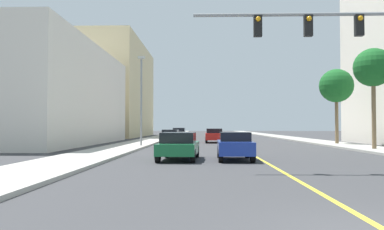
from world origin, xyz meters
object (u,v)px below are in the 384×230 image
car_red (214,135)px  street_lamp (141,96)px  car_blue (235,146)px  car_green (179,145)px  palm_mid (373,68)px  traffic_signal_mast (383,43)px  car_silver (179,133)px  palm_far (336,86)px  car_gray (170,136)px

car_red → street_lamp: bearing=-124.4°
car_blue → car_green: bearing=-178.7°
palm_mid → traffic_signal_mast: bearing=-112.5°
palm_mid → car_green: 16.09m
car_silver → car_blue: (4.76, -30.83, -0.05)m
street_lamp → palm_far: 18.03m
car_green → car_blue: size_ratio=1.12×
palm_far → car_gray: 16.67m
street_lamp → palm_mid: street_lamp is taller
street_lamp → palm_mid: bearing=-13.6°
palm_far → car_gray: bearing=168.8°
traffic_signal_mast → palm_mid: (4.99, 12.01, 0.80)m
palm_mid → car_red: palm_mid is taller
traffic_signal_mast → car_gray: 26.08m
palm_far → car_blue: bearing=-123.9°
car_gray → car_green: car_green is taller
palm_far → car_silver: (-15.52, 14.82, -4.65)m
car_blue → palm_mid: bearing=37.2°
car_silver → car_red: (4.33, -10.05, -0.02)m
palm_far → car_silver: size_ratio=1.55×
street_lamp → car_red: street_lamp is taller
car_red → palm_mid: bearing=-50.5°
traffic_signal_mast → palm_far: 21.14m
street_lamp → car_red: size_ratio=1.62×
street_lamp → palm_far: (17.46, 4.32, 1.19)m
traffic_signal_mast → palm_far: palm_far is taller
car_gray → car_blue: bearing=106.6°
palm_mid → car_red: bearing=129.3°
car_green → street_lamp: bearing=110.6°
car_gray → street_lamp: bearing=78.8°
street_lamp → car_gray: bearing=76.6°
car_green → car_red: 20.93m
traffic_signal_mast → street_lamp: (-12.11, 16.13, -0.74)m
traffic_signal_mast → car_gray: size_ratio=2.78×
car_silver → car_green: size_ratio=1.03×
palm_mid → car_silver: (-15.15, 23.26, -5.01)m
car_gray → car_blue: size_ratio=1.07×
car_gray → car_silver: size_ratio=0.93×
car_green → palm_far: bearing=52.0°
traffic_signal_mast → car_blue: traffic_signal_mast is taller
car_green → car_blue: bearing=2.6°
car_red → car_blue: bearing=-88.6°
car_silver → car_green: 30.90m
car_silver → car_green: bearing=93.7°
street_lamp → car_blue: street_lamp is taller
street_lamp → car_red: (6.27, 9.10, -3.49)m
palm_far → car_green: bearing=-130.4°
traffic_signal_mast → car_gray: bearing=113.7°
car_red → traffic_signal_mast: bearing=-76.8°
car_red → car_blue: size_ratio=1.18×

